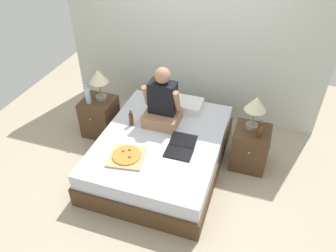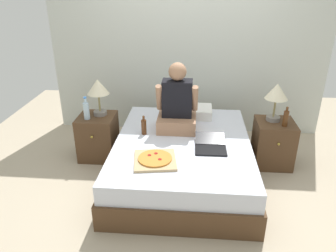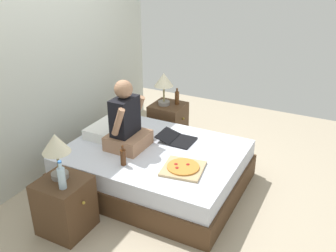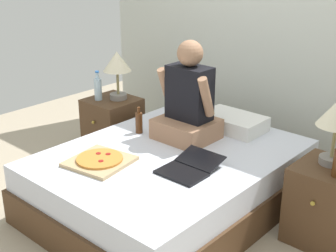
{
  "view_description": "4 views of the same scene",
  "coord_description": "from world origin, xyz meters",
  "px_view_note": "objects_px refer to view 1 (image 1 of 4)",
  "views": [
    {
      "loc": [
        1.07,
        -2.94,
        3.03
      ],
      "look_at": [
        0.15,
        -0.17,
        0.79
      ],
      "focal_mm": 35.0,
      "sensor_mm": 36.0,
      "label": 1
    },
    {
      "loc": [
        0.1,
        -3.19,
        2.1
      ],
      "look_at": [
        -0.15,
        -0.21,
        0.72
      ],
      "focal_mm": 35.0,
      "sensor_mm": 36.0,
      "label": 2
    },
    {
      "loc": [
        -3.2,
        -1.82,
        2.45
      ],
      "look_at": [
        0.12,
        -0.11,
        0.72
      ],
      "focal_mm": 40.0,
      "sensor_mm": 36.0,
      "label": 3
    },
    {
      "loc": [
        2.09,
        -2.37,
        1.91
      ],
      "look_at": [
        0.03,
        -0.06,
        0.7
      ],
      "focal_mm": 50.0,
      "sensor_mm": 36.0,
      "label": 4
    }
  ],
  "objects_px": {
    "beer_bottle": "(260,130)",
    "laptop": "(180,149)",
    "lamp_on_left_nightstand": "(99,78)",
    "beer_bottle_on_bed": "(131,119)",
    "water_bottle": "(88,96)",
    "person_seated": "(162,104)",
    "nightstand_left": "(100,116)",
    "bed": "(161,151)",
    "pizza_box": "(127,156)",
    "nightstand_right": "(250,147)",
    "lamp_on_right_nightstand": "(256,106)"
  },
  "relations": [
    {
      "from": "lamp_on_left_nightstand",
      "to": "beer_bottle_on_bed",
      "type": "relative_size",
      "value": 2.05
    },
    {
      "from": "bed",
      "to": "nightstand_right",
      "type": "xyz_separation_m",
      "value": [
        1.07,
        0.38,
        0.05
      ]
    },
    {
      "from": "water_bottle",
      "to": "beer_bottle_on_bed",
      "type": "distance_m",
      "value": 0.73
    },
    {
      "from": "person_seated",
      "to": "lamp_on_right_nightstand",
      "type": "bearing_deg",
      "value": 6.43
    },
    {
      "from": "nightstand_left",
      "to": "person_seated",
      "type": "bearing_deg",
      "value": -4.44
    },
    {
      "from": "bed",
      "to": "beer_bottle_on_bed",
      "type": "distance_m",
      "value": 0.56
    },
    {
      "from": "nightstand_left",
      "to": "lamp_on_right_nightstand",
      "type": "bearing_deg",
      "value": 1.36
    },
    {
      "from": "beer_bottle",
      "to": "beer_bottle_on_bed",
      "type": "relative_size",
      "value": 1.05
    },
    {
      "from": "laptop",
      "to": "pizza_box",
      "type": "bearing_deg",
      "value": -149.77
    },
    {
      "from": "lamp_on_left_nightstand",
      "to": "beer_bottle",
      "type": "bearing_deg",
      "value": -3.96
    },
    {
      "from": "pizza_box",
      "to": "beer_bottle_on_bed",
      "type": "distance_m",
      "value": 0.62
    },
    {
      "from": "beer_bottle",
      "to": "bed",
      "type": "bearing_deg",
      "value": -166.3
    },
    {
      "from": "water_bottle",
      "to": "pizza_box",
      "type": "height_order",
      "value": "water_bottle"
    },
    {
      "from": "water_bottle",
      "to": "lamp_on_right_nightstand",
      "type": "distance_m",
      "value": 2.2
    },
    {
      "from": "bed",
      "to": "beer_bottle_on_bed",
      "type": "xyz_separation_m",
      "value": [
        -0.45,
        0.12,
        0.33
      ]
    },
    {
      "from": "beer_bottle",
      "to": "laptop",
      "type": "xyz_separation_m",
      "value": [
        -0.85,
        -0.43,
        -0.16
      ]
    },
    {
      "from": "beer_bottle",
      "to": "nightstand_left",
      "type": "bearing_deg",
      "value": 177.41
    },
    {
      "from": "beer_bottle",
      "to": "laptop",
      "type": "distance_m",
      "value": 0.96
    },
    {
      "from": "nightstand_right",
      "to": "person_seated",
      "type": "bearing_deg",
      "value": -176.21
    },
    {
      "from": "bed",
      "to": "lamp_on_left_nightstand",
      "type": "height_order",
      "value": "lamp_on_left_nightstand"
    },
    {
      "from": "lamp_on_right_nightstand",
      "to": "nightstand_left",
      "type": "bearing_deg",
      "value": -178.64
    },
    {
      "from": "bed",
      "to": "nightstand_left",
      "type": "height_order",
      "value": "nightstand_left"
    },
    {
      "from": "bed",
      "to": "beer_bottle",
      "type": "xyz_separation_m",
      "value": [
        1.14,
        0.28,
        0.42
      ]
    },
    {
      "from": "laptop",
      "to": "person_seated",
      "type": "bearing_deg",
      "value": 129.73
    },
    {
      "from": "bed",
      "to": "laptop",
      "type": "height_order",
      "value": "laptop"
    },
    {
      "from": "water_bottle",
      "to": "laptop",
      "type": "xyz_separation_m",
      "value": [
        1.44,
        -0.44,
        -0.18
      ]
    },
    {
      "from": "water_bottle",
      "to": "lamp_on_left_nightstand",
      "type": "bearing_deg",
      "value": 49.4
    },
    {
      "from": "bed",
      "to": "lamp_on_left_nightstand",
      "type": "distance_m",
      "value": 1.29
    },
    {
      "from": "person_seated",
      "to": "pizza_box",
      "type": "height_order",
      "value": "person_seated"
    },
    {
      "from": "water_bottle",
      "to": "beer_bottle",
      "type": "relative_size",
      "value": 1.2
    },
    {
      "from": "beer_bottle_on_bed",
      "to": "water_bottle",
      "type": "bearing_deg",
      "value": 166.34
    },
    {
      "from": "nightstand_left",
      "to": "person_seated",
      "type": "height_order",
      "value": "person_seated"
    },
    {
      "from": "water_bottle",
      "to": "nightstand_right",
      "type": "distance_m",
      "value": 2.25
    },
    {
      "from": "lamp_on_left_nightstand",
      "to": "lamp_on_right_nightstand",
      "type": "height_order",
      "value": "same"
    },
    {
      "from": "nightstand_right",
      "to": "beer_bottle",
      "type": "relative_size",
      "value": 2.39
    },
    {
      "from": "water_bottle",
      "to": "nightstand_right",
      "type": "relative_size",
      "value": 0.5
    },
    {
      "from": "lamp_on_right_nightstand",
      "to": "beer_bottle",
      "type": "xyz_separation_m",
      "value": [
        0.1,
        -0.15,
        -0.23
      ]
    },
    {
      "from": "water_bottle",
      "to": "beer_bottle_on_bed",
      "type": "relative_size",
      "value": 1.25
    },
    {
      "from": "nightstand_left",
      "to": "bed",
      "type": "bearing_deg",
      "value": -19.45
    },
    {
      "from": "lamp_on_left_nightstand",
      "to": "water_bottle",
      "type": "relative_size",
      "value": 1.63
    },
    {
      "from": "laptop",
      "to": "pizza_box",
      "type": "distance_m",
      "value": 0.63
    },
    {
      "from": "pizza_box",
      "to": "laptop",
      "type": "bearing_deg",
      "value": 30.23
    },
    {
      "from": "bed",
      "to": "person_seated",
      "type": "height_order",
      "value": "person_seated"
    },
    {
      "from": "bed",
      "to": "lamp_on_left_nightstand",
      "type": "relative_size",
      "value": 4.33
    },
    {
      "from": "lamp_on_right_nightstand",
      "to": "person_seated",
      "type": "distance_m",
      "value": 1.14
    },
    {
      "from": "bed",
      "to": "lamp_on_right_nightstand",
      "type": "xyz_separation_m",
      "value": [
        1.04,
        0.43,
        0.65
      ]
    },
    {
      "from": "person_seated",
      "to": "pizza_box",
      "type": "relative_size",
      "value": 1.71
    },
    {
      "from": "beer_bottle",
      "to": "nightstand_right",
      "type": "bearing_deg",
      "value": 125.01
    },
    {
      "from": "bed",
      "to": "nightstand_left",
      "type": "relative_size",
      "value": 3.54
    },
    {
      "from": "beer_bottle",
      "to": "person_seated",
      "type": "height_order",
      "value": "person_seated"
    }
  ]
}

